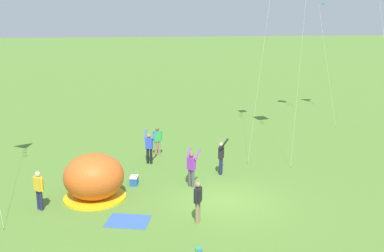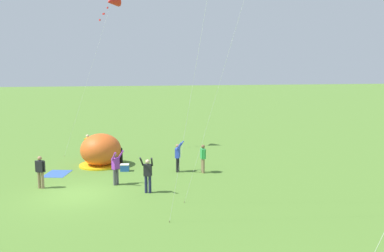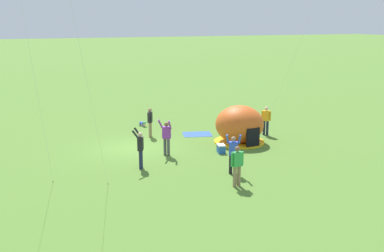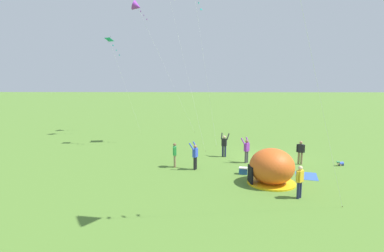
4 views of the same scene
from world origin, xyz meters
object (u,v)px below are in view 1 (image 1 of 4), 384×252
(person_watching_sky, at_px, (157,140))
(person_arms_raised, at_px, (192,167))
(cooler_box, at_px, (134,181))
(person_near_tent, at_px, (198,200))
(person_flying_kite, at_px, (221,156))
(person_far_back, at_px, (149,146))
(person_with_toddler, at_px, (39,188))
(popup_tent, at_px, (94,177))

(person_watching_sky, xyz_separation_m, person_arms_raised, (1.26, -5.21, 0.03))
(cooler_box, xyz_separation_m, person_near_tent, (2.44, -4.48, 0.74))
(person_arms_raised, bearing_deg, person_near_tent, -94.69)
(person_flying_kite, xyz_separation_m, person_far_back, (-3.59, 2.28, 0.00))
(person_with_toddler, bearing_deg, popup_tent, 21.79)
(person_arms_raised, bearing_deg, popup_tent, -170.59)
(person_watching_sky, bearing_deg, person_near_tent, -84.08)
(person_with_toddler, xyz_separation_m, person_flying_kite, (8.57, 3.15, 0.03))
(popup_tent, xyz_separation_m, person_watching_sky, (3.30, 5.97, -0.03))
(person_watching_sky, relative_size, person_far_back, 0.91)
(person_flying_kite, height_order, person_watching_sky, person_flying_kite)
(person_near_tent, bearing_deg, person_far_back, 101.10)
(person_flying_kite, height_order, person_near_tent, person_flying_kite)
(person_far_back, bearing_deg, cooler_box, -106.63)
(person_flying_kite, relative_size, person_far_back, 1.00)
(person_far_back, bearing_deg, person_arms_raised, -64.37)
(person_arms_raised, bearing_deg, person_far_back, 115.63)
(popup_tent, bearing_deg, person_arms_raised, 9.41)
(person_watching_sky, bearing_deg, popup_tent, -118.92)
(person_flying_kite, bearing_deg, person_near_tent, -111.41)
(person_far_back, bearing_deg, popup_tent, -121.13)
(popup_tent, relative_size, person_near_tent, 1.63)
(person_near_tent, relative_size, person_watching_sky, 1.00)
(popup_tent, distance_m, person_arms_raised, 4.61)
(person_far_back, bearing_deg, person_flying_kite, -32.42)
(cooler_box, height_order, person_far_back, person_far_back)
(person_flying_kite, distance_m, person_watching_sky, 4.80)
(popup_tent, relative_size, person_arms_raised, 1.49)
(person_near_tent, distance_m, person_arms_raised, 3.86)
(popup_tent, xyz_separation_m, person_near_tent, (4.24, -3.10, -0.03))
(cooler_box, xyz_separation_m, person_arms_raised, (2.75, -0.63, 0.78))
(cooler_box, height_order, person_arms_raised, person_arms_raised)
(person_watching_sky, relative_size, person_arms_raised, 0.91)
(cooler_box, distance_m, person_near_tent, 5.16)
(person_flying_kite, distance_m, person_arms_raised, 2.33)
(popup_tent, height_order, person_watching_sky, popup_tent)
(cooler_box, relative_size, person_far_back, 0.31)
(person_flying_kite, height_order, person_arms_raised, same)
(person_with_toddler, height_order, person_watching_sky, same)
(popup_tent, xyz_separation_m, person_flying_kite, (6.33, 2.25, 0.00))
(person_flying_kite, bearing_deg, popup_tent, -160.42)
(popup_tent, bearing_deg, person_far_back, 58.87)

